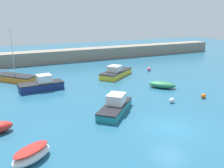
% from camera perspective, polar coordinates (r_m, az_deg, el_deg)
% --- Properties ---
extents(ground_plane, '(120.00, 120.00, 0.20)m').
position_cam_1_polar(ground_plane, '(20.18, 13.24, -9.90)').
color(ground_plane, '#235B7A').
extents(harbor_breakwater, '(67.53, 3.19, 2.16)m').
position_cam_1_polar(harbor_breakwater, '(47.04, -11.14, 6.35)').
color(harbor_breakwater, gray).
rests_on(harbor_breakwater, ground_plane).
extents(cabin_cruiser_white, '(4.84, 4.89, 1.62)m').
position_cam_1_polar(cabin_cruiser_white, '(22.27, 0.77, -5.09)').
color(cabin_cruiser_white, teal).
rests_on(cabin_cruiser_white, ground_plane).
extents(motorboat_with_cabin, '(6.14, 5.39, 1.61)m').
position_cam_1_polar(motorboat_with_cabin, '(35.00, 0.88, 2.61)').
color(motorboat_with_cabin, yellow).
rests_on(motorboat_with_cabin, ground_plane).
extents(rowboat_white_midwater, '(3.21, 3.34, 0.77)m').
position_cam_1_polar(rowboat_white_midwater, '(30.23, 11.37, -0.15)').
color(rowboat_white_midwater, '#287A4C').
rests_on(rowboat_white_midwater, ground_plane).
extents(rowboat_with_red_cover, '(2.94, 2.51, 0.88)m').
position_cam_1_polar(rowboat_with_red_cover, '(16.12, -17.92, -15.03)').
color(rowboat_with_red_cover, white).
rests_on(rowboat_with_red_cover, ground_plane).
extents(motorboat_grey_hull, '(5.09, 2.14, 1.77)m').
position_cam_1_polar(motorboat_grey_hull, '(29.85, -15.71, -0.14)').
color(motorboat_grey_hull, navy).
rests_on(motorboat_grey_hull, ground_plane).
extents(sailboat_tall_mast, '(5.21, 5.62, 6.83)m').
position_cam_1_polar(sailboat_tall_mast, '(34.87, -21.24, 1.31)').
color(sailboat_tall_mast, orange).
rests_on(sailboat_tall_mast, ground_plane).
extents(mooring_buoy_pink, '(0.57, 0.57, 0.57)m').
position_cam_1_polar(mooring_buoy_pink, '(39.03, 8.48, 3.41)').
color(mooring_buoy_pink, '#EA668C').
rests_on(mooring_buoy_pink, ground_plane).
extents(mooring_buoy_orange, '(0.51, 0.51, 0.51)m').
position_cam_1_polar(mooring_buoy_orange, '(27.70, 20.19, -2.57)').
color(mooring_buoy_orange, orange).
rests_on(mooring_buoy_orange, ground_plane).
extents(mooring_buoy_white, '(0.51, 0.51, 0.51)m').
position_cam_1_polar(mooring_buoy_white, '(25.38, 13.53, -3.66)').
color(mooring_buoy_white, white).
rests_on(mooring_buoy_white, ground_plane).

